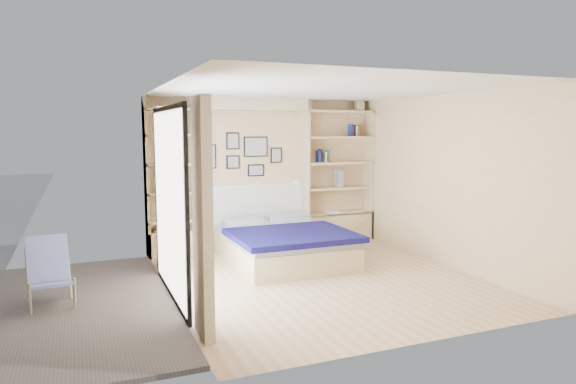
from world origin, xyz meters
name	(u,v)px	position (x,y,z in m)	size (l,w,h in m)	color
ground	(321,279)	(0.00, 0.00, 0.00)	(4.50, 4.50, 0.00)	#D8B888
room_shell	(256,188)	(-0.39, 1.52, 1.08)	(4.50, 4.50, 4.50)	beige
bed	(283,244)	(-0.13, 1.03, 0.27)	(1.72, 2.28, 1.07)	tan
photo_gallery	(239,153)	(-0.45, 2.22, 1.60)	(1.48, 0.02, 0.82)	black
reading_lamps	(252,184)	(-0.30, 2.00, 1.10)	(1.92, 0.12, 0.15)	silver
shelf_decor	(327,147)	(1.11, 2.07, 1.69)	(3.60, 0.23, 2.03)	#A11232
deck	(20,315)	(-3.60, 0.00, 0.00)	(3.20, 4.00, 0.05)	#6A5A4E
deck_chair	(49,273)	(-3.30, 0.25, 0.37)	(0.55, 0.82, 0.78)	tan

